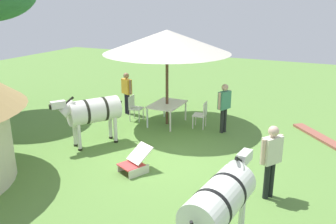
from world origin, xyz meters
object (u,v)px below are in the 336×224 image
(guest_behind_table, at_px, (224,104))
(zebra_nearest_camera, at_px, (220,200))
(zebra_by_umbrella, at_px, (92,111))
(patio_chair_east_end, at_px, (202,113))
(standing_watcher, at_px, (271,155))
(striped_lounge_chair, at_px, (135,162))
(patio_chair_near_hut, at_px, (134,106))
(guest_beside_umbrella, at_px, (127,89))
(shade_umbrella, at_px, (167,42))
(patio_dining_table, at_px, (167,106))

(guest_behind_table, distance_m, zebra_nearest_camera, 5.94)
(guest_behind_table, relative_size, zebra_by_umbrella, 0.85)
(patio_chair_east_end, bearing_deg, standing_watcher, -147.86)
(striped_lounge_chair, bearing_deg, zebra_by_umbrella, -1.97)
(guest_behind_table, height_order, zebra_by_umbrella, guest_behind_table)
(patio_chair_near_hut, relative_size, striped_lounge_chair, 0.95)
(patio_chair_near_hut, xyz_separation_m, guest_beside_umbrella, (0.53, 0.62, 0.44))
(guest_behind_table, bearing_deg, patio_chair_near_hut, 115.32)
(guest_beside_umbrella, relative_size, zebra_by_umbrella, 0.83)
(shade_umbrella, xyz_separation_m, patio_chair_near_hut, (-0.14, 1.25, -2.35))
(guest_beside_umbrella, bearing_deg, patio_chair_near_hut, -15.47)
(zebra_nearest_camera, distance_m, zebra_by_umbrella, 5.73)
(striped_lounge_chair, bearing_deg, zebra_nearest_camera, 169.31)
(guest_beside_umbrella, height_order, guest_behind_table, guest_behind_table)
(patio_dining_table, bearing_deg, zebra_by_umbrella, 155.65)
(patio_dining_table, relative_size, zebra_nearest_camera, 0.62)
(patio_chair_east_end, relative_size, guest_beside_umbrella, 0.56)
(patio_chair_near_hut, relative_size, standing_watcher, 0.54)
(guest_behind_table, relative_size, standing_watcher, 0.97)
(patio_chair_near_hut, distance_m, zebra_by_umbrella, 2.55)
(patio_dining_table, bearing_deg, guest_behind_table, -88.85)
(standing_watcher, bearing_deg, patio_chair_near_hut, 90.89)
(shade_umbrella, bearing_deg, guest_beside_umbrella, 78.21)
(patio_chair_near_hut, bearing_deg, shade_umbrella, 90.00)
(patio_chair_near_hut, distance_m, guest_behind_table, 3.31)
(patio_chair_east_end, relative_size, guest_behind_table, 0.55)
(patio_dining_table, relative_size, guest_beside_umbrella, 0.90)
(patio_dining_table, distance_m, patio_chair_near_hut, 1.26)
(shade_umbrella, bearing_deg, zebra_nearest_camera, -147.08)
(patio_dining_table, bearing_deg, standing_watcher, -130.00)
(patio_chair_near_hut, xyz_separation_m, standing_watcher, (-3.31, -5.36, 0.49))
(patio_dining_table, distance_m, guest_beside_umbrella, 1.93)
(patio_chair_east_end, bearing_deg, patio_dining_table, 90.00)
(zebra_by_umbrella, bearing_deg, patio_chair_east_end, -99.04)
(shade_umbrella, relative_size, striped_lounge_chair, 4.50)
(striped_lounge_chair, distance_m, zebra_nearest_camera, 3.58)
(guest_beside_umbrella, xyz_separation_m, zebra_nearest_camera, (-6.06, -5.54, 0.09))
(standing_watcher, xyz_separation_m, zebra_nearest_camera, (-2.22, 0.44, 0.04))
(guest_beside_umbrella, xyz_separation_m, zebra_by_umbrella, (-3.02, -0.68, 0.09))
(patio_chair_east_end, height_order, zebra_by_umbrella, zebra_by_umbrella)
(patio_chair_east_end, bearing_deg, striped_lounge_chair, 167.19)
(shade_umbrella, xyz_separation_m, standing_watcher, (-3.45, -4.11, -1.86))
(shade_umbrella, relative_size, zebra_by_umbrella, 2.21)
(guest_beside_umbrella, distance_m, striped_lounge_chair, 4.90)
(patio_dining_table, xyz_separation_m, guest_beside_umbrella, (0.39, 1.87, 0.30))
(zebra_nearest_camera, relative_size, zebra_by_umbrella, 1.20)
(patio_chair_east_end, height_order, guest_beside_umbrella, guest_beside_umbrella)
(patio_chair_east_end, bearing_deg, guest_behind_table, -103.75)
(patio_dining_table, height_order, patio_chair_east_end, patio_chair_east_end)
(shade_umbrella, height_order, guest_beside_umbrella, shade_umbrella)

